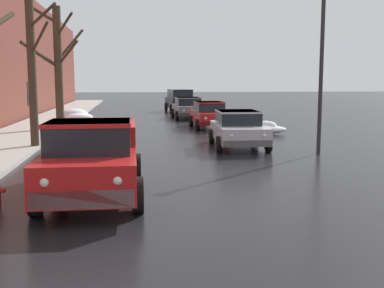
{
  "coord_description": "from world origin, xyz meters",
  "views": [
    {
      "loc": [
        -1.39,
        -1.63,
        2.6
      ],
      "look_at": [
        0.09,
        10.0,
        1.01
      ],
      "focal_mm": 44.57,
      "sensor_mm": 36.0,
      "label": 1
    }
  ],
  "objects_px": {
    "sedan_grey_parked_far_down_block": "(188,107)",
    "suv_black_queued_behind_truck": "(180,100)",
    "sedan_red_parked_kerbside_mid": "(209,114)",
    "street_lamp_post": "(322,59)",
    "bare_tree_far_down_block": "(58,65)",
    "sedan_silver_parked_kerbside_close": "(238,128)",
    "pickup_truck_red_approaching_near_lane": "(93,158)",
    "bare_tree_mid_block": "(32,43)"
  },
  "relations": [
    {
      "from": "suv_black_queued_behind_truck",
      "to": "street_lamp_post",
      "type": "xyz_separation_m",
      "value": [
        2.58,
        -23.0,
        2.32
      ]
    },
    {
      "from": "sedan_grey_parked_far_down_block",
      "to": "suv_black_queued_behind_truck",
      "type": "xyz_separation_m",
      "value": [
        0.15,
        6.93,
        0.23
      ]
    },
    {
      "from": "sedan_red_parked_kerbside_mid",
      "to": "street_lamp_post",
      "type": "xyz_separation_m",
      "value": [
        2.34,
        -9.53,
        2.56
      ]
    },
    {
      "from": "bare_tree_far_down_block",
      "to": "sedan_grey_parked_far_down_block",
      "type": "relative_size",
      "value": 1.41
    },
    {
      "from": "sedan_silver_parked_kerbside_close",
      "to": "suv_black_queued_behind_truck",
      "type": "xyz_separation_m",
      "value": [
        -0.11,
        21.06,
        0.24
      ]
    },
    {
      "from": "bare_tree_mid_block",
      "to": "bare_tree_far_down_block",
      "type": "relative_size",
      "value": 1.24
    },
    {
      "from": "sedan_red_parked_kerbside_mid",
      "to": "sedan_grey_parked_far_down_block",
      "type": "height_order",
      "value": "same"
    },
    {
      "from": "bare_tree_mid_block",
      "to": "sedan_silver_parked_kerbside_close",
      "type": "distance_m",
      "value": 8.29
    },
    {
      "from": "suv_black_queued_behind_truck",
      "to": "street_lamp_post",
      "type": "distance_m",
      "value": 23.26
    },
    {
      "from": "bare_tree_mid_block",
      "to": "sedan_grey_parked_far_down_block",
      "type": "relative_size",
      "value": 1.74
    },
    {
      "from": "sedan_red_parked_kerbside_mid",
      "to": "suv_black_queued_behind_truck",
      "type": "xyz_separation_m",
      "value": [
        -0.23,
        13.47,
        0.24
      ]
    },
    {
      "from": "sedan_red_parked_kerbside_mid",
      "to": "street_lamp_post",
      "type": "height_order",
      "value": "street_lamp_post"
    },
    {
      "from": "bare_tree_far_down_block",
      "to": "street_lamp_post",
      "type": "distance_m",
      "value": 13.58
    },
    {
      "from": "street_lamp_post",
      "to": "sedan_grey_parked_far_down_block",
      "type": "bearing_deg",
      "value": 99.62
    },
    {
      "from": "sedan_red_parked_kerbside_mid",
      "to": "sedan_grey_parked_far_down_block",
      "type": "relative_size",
      "value": 0.88
    },
    {
      "from": "street_lamp_post",
      "to": "suv_black_queued_behind_truck",
      "type": "bearing_deg",
      "value": 96.39
    },
    {
      "from": "bare_tree_far_down_block",
      "to": "suv_black_queued_behind_truck",
      "type": "distance_m",
      "value": 16.11
    },
    {
      "from": "pickup_truck_red_approaching_near_lane",
      "to": "street_lamp_post",
      "type": "distance_m",
      "value": 9.47
    },
    {
      "from": "bare_tree_mid_block",
      "to": "street_lamp_post",
      "type": "xyz_separation_m",
      "value": [
        10.11,
        -2.4,
        -0.61
      ]
    },
    {
      "from": "sedan_grey_parked_far_down_block",
      "to": "suv_black_queued_behind_truck",
      "type": "height_order",
      "value": "suv_black_queued_behind_truck"
    },
    {
      "from": "sedan_grey_parked_far_down_block",
      "to": "suv_black_queued_behind_truck",
      "type": "bearing_deg",
      "value": 88.78
    },
    {
      "from": "bare_tree_far_down_block",
      "to": "pickup_truck_red_approaching_near_lane",
      "type": "bearing_deg",
      "value": -79.07
    },
    {
      "from": "sedan_red_parked_kerbside_mid",
      "to": "suv_black_queued_behind_truck",
      "type": "relative_size",
      "value": 0.86
    },
    {
      "from": "bare_tree_far_down_block",
      "to": "suv_black_queued_behind_truck",
      "type": "xyz_separation_m",
      "value": [
        7.6,
        14.0,
        -2.37
      ]
    },
    {
      "from": "sedan_red_parked_kerbside_mid",
      "to": "street_lamp_post",
      "type": "relative_size",
      "value": 0.66
    },
    {
      "from": "pickup_truck_red_approaching_near_lane",
      "to": "sedan_silver_parked_kerbside_close",
      "type": "xyz_separation_m",
      "value": [
        4.94,
        7.32,
        -0.13
      ]
    },
    {
      "from": "sedan_silver_parked_kerbside_close",
      "to": "bare_tree_mid_block",
      "type": "bearing_deg",
      "value": 176.58
    },
    {
      "from": "bare_tree_far_down_block",
      "to": "sedan_red_parked_kerbside_mid",
      "type": "xyz_separation_m",
      "value": [
        7.83,
        0.54,
        -2.61
      ]
    },
    {
      "from": "pickup_truck_red_approaching_near_lane",
      "to": "sedan_grey_parked_far_down_block",
      "type": "xyz_separation_m",
      "value": [
        4.68,
        21.45,
        -0.13
      ]
    },
    {
      "from": "pickup_truck_red_approaching_near_lane",
      "to": "suv_black_queued_behind_truck",
      "type": "height_order",
      "value": "suv_black_queued_behind_truck"
    },
    {
      "from": "bare_tree_mid_block",
      "to": "sedan_grey_parked_far_down_block",
      "type": "xyz_separation_m",
      "value": [
        7.39,
        13.67,
        -3.17
      ]
    },
    {
      "from": "sedan_silver_parked_kerbside_close",
      "to": "street_lamp_post",
      "type": "bearing_deg",
      "value": -38.24
    },
    {
      "from": "pickup_truck_red_approaching_near_lane",
      "to": "street_lamp_post",
      "type": "height_order",
      "value": "street_lamp_post"
    },
    {
      "from": "bare_tree_mid_block",
      "to": "pickup_truck_red_approaching_near_lane",
      "type": "distance_m",
      "value": 8.78
    },
    {
      "from": "bare_tree_mid_block",
      "to": "sedan_grey_parked_far_down_block",
      "type": "height_order",
      "value": "bare_tree_mid_block"
    },
    {
      "from": "pickup_truck_red_approaching_near_lane",
      "to": "suv_black_queued_behind_truck",
      "type": "bearing_deg",
      "value": 80.35
    },
    {
      "from": "bare_tree_far_down_block",
      "to": "sedan_grey_parked_far_down_block",
      "type": "distance_m",
      "value": 10.6
    },
    {
      "from": "bare_tree_mid_block",
      "to": "pickup_truck_red_approaching_near_lane",
      "type": "relative_size",
      "value": 1.54
    },
    {
      "from": "bare_tree_far_down_block",
      "to": "pickup_truck_red_approaching_near_lane",
      "type": "relative_size",
      "value": 1.24
    },
    {
      "from": "pickup_truck_red_approaching_near_lane",
      "to": "sedan_silver_parked_kerbside_close",
      "type": "bearing_deg",
      "value": 56.0
    },
    {
      "from": "sedan_silver_parked_kerbside_close",
      "to": "suv_black_queued_behind_truck",
      "type": "distance_m",
      "value": 21.06
    },
    {
      "from": "bare_tree_far_down_block",
      "to": "sedan_grey_parked_far_down_block",
      "type": "height_order",
      "value": "bare_tree_far_down_block"
    }
  ]
}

